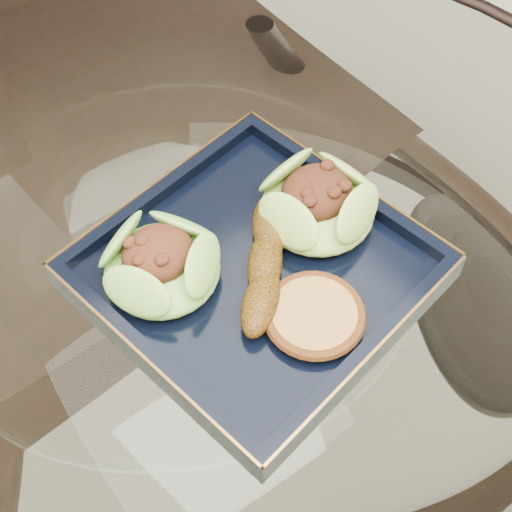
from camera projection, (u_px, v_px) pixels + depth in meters
ground at (217, 512)px, 1.29m from camera, size 4.00×4.00×0.00m
dining_table at (193, 361)px, 0.80m from camera, size 1.13×1.13×0.77m
dining_chair at (110, 122)px, 1.09m from camera, size 0.43×0.43×0.98m
navy_plate at (256, 275)px, 0.66m from camera, size 0.32×0.32×0.02m
lettuce_wrap_left at (162, 266)px, 0.63m from camera, size 0.12×0.12×0.04m
lettuce_wrap_right at (317, 205)px, 0.67m from camera, size 0.12×0.12×0.04m
roasted_plantain at (265, 263)px, 0.64m from camera, size 0.12×0.13×0.03m
crumb_patty at (314, 316)px, 0.61m from camera, size 0.10×0.10×0.01m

